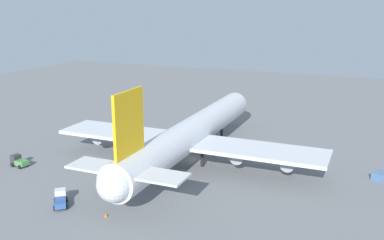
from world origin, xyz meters
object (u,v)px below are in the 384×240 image
cargo_airplane (192,134)px  safety_cone_nose (227,123)px  catering_truck (60,199)px  safety_cone_tail (106,215)px  cargo_container_fore (380,176)px  maintenance_van (19,161)px

cargo_airplane → safety_cone_nose: 30.24m
catering_truck → safety_cone_tail: 9.34m
cargo_container_fore → safety_cone_nose: size_ratio=4.42×
cargo_airplane → safety_cone_nose: bearing=3.7°
maintenance_van → cargo_container_fore: 71.61m
cargo_container_fore → cargo_airplane: bearing=95.7°
catering_truck → maintenance_van: bearing=60.6°
cargo_container_fore → safety_cone_tail: bearing=129.9°
cargo_container_fore → safety_cone_tail: 51.32m
maintenance_van → safety_cone_tail: size_ratio=5.62×
catering_truck → safety_cone_tail: size_ratio=6.85×
cargo_airplane → catering_truck: cargo_airplane is taller
maintenance_van → safety_cone_nose: maintenance_van is taller
cargo_container_fore → safety_cone_tail: (-32.93, 39.36, -0.46)m
catering_truck → safety_cone_nose: size_ratio=5.79×
maintenance_van → cargo_container_fore: bearing=-72.9°
safety_cone_tail → maintenance_van: bearing=67.9°
safety_cone_tail → cargo_container_fore: bearing=-50.1°
maintenance_van → safety_cone_nose: bearing=-31.9°
cargo_container_fore → safety_cone_tail: size_ratio=5.24×
catering_truck → safety_cone_nose: catering_truck is taller
safety_cone_tail → cargo_airplane: bearing=-4.1°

